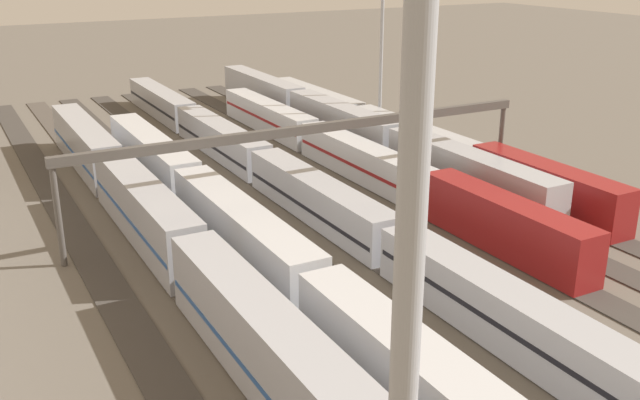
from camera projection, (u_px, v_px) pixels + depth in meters
ground_plane at (334, 231)px, 62.97m from camera, size 400.00×400.00×0.00m
track_bed_0 at (507, 195)px, 71.94m from camera, size 140.00×2.80×0.12m
track_bed_1 at (468, 203)px, 69.69m from camera, size 140.00×2.80×0.12m
track_bed_2 at (426, 211)px, 67.44m from camera, size 140.00×2.80×0.12m
track_bed_3 at (382, 221)px, 65.20m from camera, size 140.00×2.80×0.12m
track_bed_4 at (334, 230)px, 62.95m from camera, size 140.00×2.80×0.12m
track_bed_5 at (282, 241)px, 60.70m from camera, size 140.00×2.80×0.12m
track_bed_6 at (227, 252)px, 58.45m from camera, size 140.00×2.80×0.12m
track_bed_7 at (167, 264)px, 56.20m from camera, size 140.00×2.80×0.12m
track_bed_8 at (103, 278)px, 53.96m from camera, size 140.00×2.80×0.12m
train_on_track_7 at (192, 264)px, 50.18m from camera, size 95.60×3.06×5.00m
train_on_track_2 at (353, 156)px, 77.95m from camera, size 66.40×3.06×4.40m
train_on_track_1 at (342, 125)px, 89.13m from camera, size 71.40×3.00×5.00m
train_on_track_0 at (401, 134)px, 86.90m from camera, size 66.40×3.06×4.40m
train_on_track_4 at (318, 200)px, 64.76m from camera, size 119.80×3.06×3.80m
train_on_track_6 at (316, 301)px, 44.88m from camera, size 95.60×3.00×5.00m
light_mast_0 at (382, 11)px, 91.68m from camera, size 2.80×0.70×24.35m
light_mast_1 at (409, 261)px, 9.98m from camera, size 2.80×0.70×31.12m
signal_gantry at (313, 135)px, 63.53m from camera, size 0.70×45.00×8.80m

